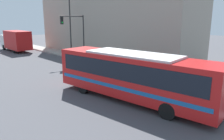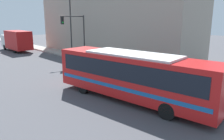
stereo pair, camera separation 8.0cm
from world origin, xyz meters
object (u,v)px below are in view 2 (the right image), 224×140
(traffic_light_pole, at_px, (76,30))
(parking_meter, at_px, (109,57))
(city_bus, at_px, (132,74))
(delivery_truck, at_px, (16,40))
(fire_hydrant, at_px, (133,67))
(street_lamp, at_px, (69,20))
(pedestrian_near_corner, at_px, (137,61))

(traffic_light_pole, height_order, parking_meter, traffic_light_pole)
(city_bus, distance_m, delivery_truck, 27.85)
(parking_meter, bearing_deg, fire_hydrant, -90.00)
(delivery_truck, xyz_separation_m, parking_meter, (3.37, -19.03, -0.76))
(fire_hydrant, distance_m, street_lamp, 12.58)
(city_bus, distance_m, traffic_light_pole, 14.66)
(parking_meter, height_order, street_lamp, street_lamp)
(traffic_light_pole, xyz_separation_m, street_lamp, (0.91, 3.17, 1.18))
(fire_hydrant, relative_size, pedestrian_near_corner, 0.42)
(city_bus, height_order, street_lamp, street_lamp)
(street_lamp, xyz_separation_m, pedestrian_near_corner, (0.46, -11.82, -4.04))
(delivery_truck, distance_m, street_lamp, 11.87)
(parking_meter, bearing_deg, delivery_truck, 100.04)
(city_bus, relative_size, fire_hydrant, 15.94)
(delivery_truck, bearing_deg, street_lamp, -73.02)
(delivery_truck, relative_size, street_lamp, 0.95)
(fire_hydrant, bearing_deg, street_lamp, 90.20)
(pedestrian_near_corner, bearing_deg, traffic_light_pole, 99.00)
(fire_hydrant, bearing_deg, delivery_truck, 98.47)
(pedestrian_near_corner, bearing_deg, street_lamp, 92.23)
(delivery_truck, relative_size, traffic_light_pole, 1.47)
(traffic_light_pole, bearing_deg, street_lamp, 74.00)
(fire_hydrant, bearing_deg, pedestrian_near_corner, -12.95)
(traffic_light_pole, bearing_deg, pedestrian_near_corner, -81.00)
(delivery_truck, xyz_separation_m, fire_hydrant, (3.37, -22.63, -1.26))
(delivery_truck, height_order, street_lamp, street_lamp)
(city_bus, height_order, delivery_truck, delivery_truck)
(city_bus, relative_size, street_lamp, 1.35)
(fire_hydrant, relative_size, street_lamp, 0.08)
(city_bus, xyz_separation_m, traffic_light_pole, (4.88, 13.66, 2.10))
(parking_meter, distance_m, street_lamp, 9.09)
(city_bus, distance_m, street_lamp, 18.10)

